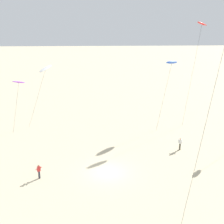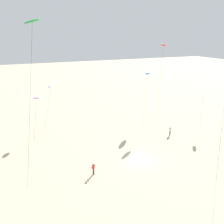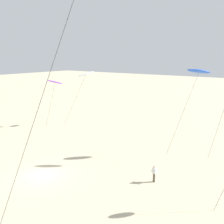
{
  "view_description": "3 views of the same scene",
  "coord_description": "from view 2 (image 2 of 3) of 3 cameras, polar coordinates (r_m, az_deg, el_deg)",
  "views": [
    {
      "loc": [
        -0.65,
        -29.71,
        17.52
      ],
      "look_at": [
        0.68,
        5.51,
        5.43
      ],
      "focal_mm": 47.22,
      "sensor_mm": 36.0,
      "label": 1
    },
    {
      "loc": [
        -15.48,
        -26.06,
        18.01
      ],
      "look_at": [
        -0.81,
        8.63,
        4.97
      ],
      "focal_mm": 36.17,
      "sensor_mm": 36.0,
      "label": 2
    },
    {
      "loc": [
        19.5,
        -14.86,
        11.88
      ],
      "look_at": [
        3.03,
        7.85,
        5.57
      ],
      "focal_mm": 40.51,
      "sensor_mm": 36.0,
      "label": 3
    }
  ],
  "objects": [
    {
      "name": "kite_flyer_nearest",
      "position": [
        43.85,
        14.49,
        -4.52
      ],
      "size": [
        0.59,
        0.57,
        1.67
      ],
      "color": "#4C4738",
      "rests_on": "ground"
    },
    {
      "name": "kite_blue",
      "position": [
        49.25,
        9.04,
        9.55
      ],
      "size": [
        3.77,
        4.14,
        10.55
      ],
      "color": "blue",
      "rests_on": "ground"
    },
    {
      "name": "kite_green",
      "position": [
        29.13,
        -19.54,
        20.28
      ],
      "size": [
        4.11,
        4.17,
        19.87
      ],
      "color": "green",
      "rests_on": "ground"
    },
    {
      "name": "kite_pink",
      "position": [
        47.44,
        22.11,
        4.37
      ],
      "size": [
        2.9,
        3.28,
        7.39
      ],
      "color": "pink",
      "rests_on": "ground"
    },
    {
      "name": "ground_plane",
      "position": [
        35.26,
        6.83,
        -11.77
      ],
      "size": [
        260.0,
        260.0,
        0.0
      ],
      "primitive_type": "plane",
      "color": "beige"
    },
    {
      "name": "kite_white",
      "position": [
        45.13,
        -15.04,
        6.59
      ],
      "size": [
        3.82,
        4.43,
        9.35
      ],
      "color": "white",
      "rests_on": "ground"
    },
    {
      "name": "kite_purple",
      "position": [
        41.18,
        -18.63,
        3.28
      ],
      "size": [
        2.11,
        2.79,
        8.02
      ],
      "color": "purple",
      "rests_on": "ground"
    },
    {
      "name": "kite_red",
      "position": [
        52.9,
        12.82,
        15.98
      ],
      "size": [
        3.86,
        4.02,
        16.16
      ],
      "color": "red",
      "rests_on": "ground"
    },
    {
      "name": "kite_flyer_middle",
      "position": [
        31.37,
        -4.73,
        -14.04
      ],
      "size": [
        0.73,
        0.73,
        1.67
      ],
      "color": "#33333D",
      "rests_on": "ground"
    }
  ]
}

